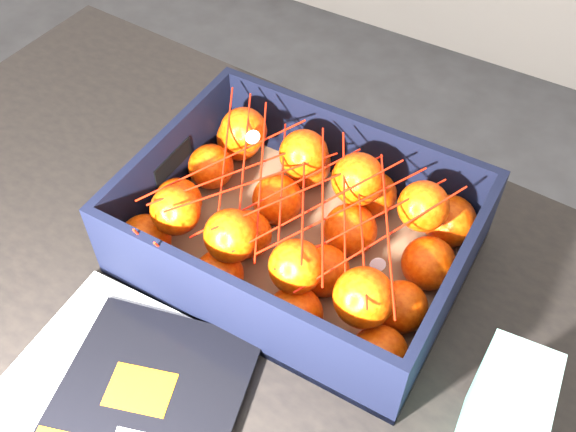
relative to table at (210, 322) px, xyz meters
The scene contains 6 objects.
table is the anchor object (origin of this frame).
magazine_stack 0.23m from the table, 89.23° to the right, with size 0.32×0.32×0.02m.
produce_crate 0.19m from the table, 50.91° to the left, with size 0.43×0.32×0.13m.
clementine_heap 0.22m from the table, 50.25° to the left, with size 0.41×0.30×0.12m.
mesh_net 0.25m from the table, 51.33° to the left, with size 0.36×0.28×0.09m.
retail_carton 0.44m from the table, ahead, with size 0.07×0.10×0.15m, color white.
Camera 1 is at (0.49, -0.34, 1.48)m, focal length 41.53 mm.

